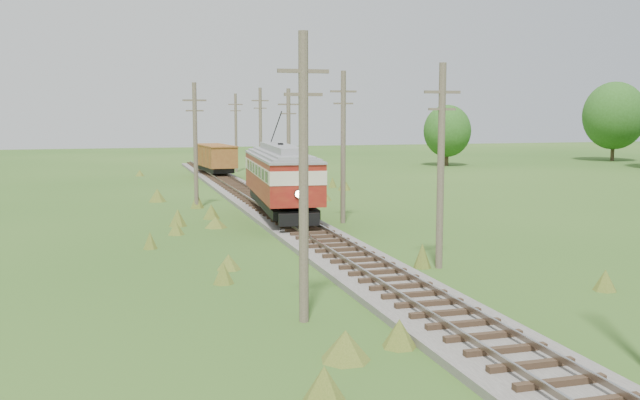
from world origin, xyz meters
name	(u,v)px	position (x,y,z in m)	size (l,w,h in m)	color
railbed_main	(280,215)	(0.00, 34.00, 0.19)	(3.60, 96.00, 0.57)	#605B54
streetcar	(281,174)	(0.00, 33.62, 2.80)	(4.15, 13.48, 6.11)	black
gondola	(215,157)	(0.00, 63.75, 2.06)	(3.50, 8.56, 2.77)	black
gravel_pile	(292,182)	(4.79, 50.21, 0.60)	(3.55, 3.76, 1.29)	gray
utility_pole_r_2	(441,164)	(3.30, 18.00, 4.42)	(1.60, 0.30, 8.60)	brown
utility_pole_r_3	(343,146)	(3.20, 31.00, 4.63)	(1.60, 0.30, 9.00)	brown
utility_pole_r_4	(289,142)	(3.00, 44.00, 4.32)	(1.60, 0.30, 8.40)	brown
utility_pole_r_5	(261,134)	(3.40, 57.00, 4.58)	(1.60, 0.30, 8.90)	brown
utility_pole_r_6	(236,132)	(3.20, 70.00, 4.47)	(1.60, 0.30, 8.70)	brown
utility_pole_l_a	(304,176)	(-4.20, 12.00, 4.63)	(1.60, 0.30, 9.00)	brown
utility_pole_l_b	(195,144)	(-4.50, 40.00, 4.42)	(1.60, 0.30, 8.60)	brown
tree_right_5	(614,116)	(56.00, 74.00, 6.19)	(8.40, 8.40, 10.82)	#38281C
tree_mid_b	(447,131)	(30.00, 72.00, 4.33)	(5.88, 5.88, 7.57)	#38281C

